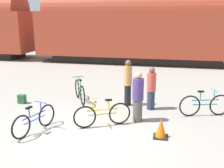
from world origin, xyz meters
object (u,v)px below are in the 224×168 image
at_px(freight_train, 135,26).
at_px(person_in_tan, 128,82).
at_px(bicycle_green, 80,91).
at_px(person_in_red, 151,88).
at_px(bicycle_teal, 205,105).
at_px(bicycle_blue, 35,120).
at_px(backpack, 22,99).
at_px(traffic_cone, 161,129).
at_px(bicycle_yellow, 102,115).
at_px(person_in_purple, 138,97).

distance_m(freight_train, person_in_tan, 9.49).
relative_size(bicycle_green, person_in_red, 1.01).
xyz_separation_m(bicycle_teal, person_in_tan, (-2.71, 0.55, 0.50)).
xyz_separation_m(bicycle_blue, backpack, (-1.75, 2.26, -0.19)).
relative_size(backpack, traffic_cone, 0.62).
bearing_deg(person_in_tan, bicycle_blue, 107.47).
relative_size(bicycle_yellow, person_in_purple, 1.00).
bearing_deg(person_in_red, traffic_cone, 13.21).
bearing_deg(backpack, traffic_cone, -19.31).
bearing_deg(traffic_cone, bicycle_teal, 54.51).
distance_m(bicycle_teal, backpack, 6.74).
distance_m(freight_train, person_in_red, 9.91).
bearing_deg(person_in_purple, backpack, 124.51).
relative_size(bicycle_teal, bicycle_green, 1.09).
height_order(bicycle_blue, person_in_purple, person_in_purple).
relative_size(freight_train, person_in_red, 28.20).
bearing_deg(traffic_cone, bicycle_green, 141.40).
height_order(freight_train, person_in_tan, freight_train).
bearing_deg(traffic_cone, person_in_red, 100.82).
bearing_deg(person_in_purple, person_in_tan, 65.04).
height_order(bicycle_teal, person_in_red, person_in_red).
distance_m(person_in_red, backpack, 4.97).
bearing_deg(bicycle_teal, person_in_tan, 168.46).
relative_size(freight_train, bicycle_yellow, 27.26).
height_order(freight_train, person_in_red, freight_train).
height_order(bicycle_yellow, person_in_purple, person_in_purple).
height_order(freight_train, bicycle_teal, freight_train).
relative_size(bicycle_teal, traffic_cone, 3.12).
xyz_separation_m(bicycle_teal, backpack, (-6.74, -0.09, -0.22)).
relative_size(bicycle_blue, person_in_tan, 0.95).
relative_size(bicycle_blue, traffic_cone, 2.97).
bearing_deg(traffic_cone, backpack, 160.69).
distance_m(freight_train, traffic_cone, 12.24).
xyz_separation_m(freight_train, bicycle_teal, (3.65, -9.84, -2.23)).
relative_size(bicycle_yellow, person_in_tan, 0.93).
distance_m(bicycle_yellow, person_in_tan, 2.20).
height_order(freight_train, bicycle_green, freight_train).
bearing_deg(freight_train, bicycle_yellow, -87.53).
distance_m(bicycle_green, backpack, 2.24).
distance_m(bicycle_teal, person_in_red, 1.89).
xyz_separation_m(person_in_red, traffic_cone, (0.43, -2.24, -0.53)).
height_order(bicycle_yellow, bicycle_blue, bicycle_yellow).
bearing_deg(bicycle_yellow, traffic_cone, -13.26).
xyz_separation_m(freight_train, bicycle_blue, (-1.33, -12.19, -2.25)).
bearing_deg(backpack, bicycle_yellow, -22.15).
bearing_deg(person_in_purple, bicycle_teal, -21.96).
distance_m(bicycle_teal, bicycle_yellow, 3.52).
relative_size(bicycle_green, traffic_cone, 2.85).
xyz_separation_m(bicycle_blue, traffic_cone, (3.59, 0.39, -0.11)).
xyz_separation_m(bicycle_teal, bicycle_blue, (-4.99, -2.35, -0.02)).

